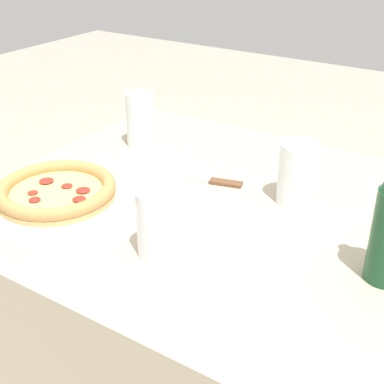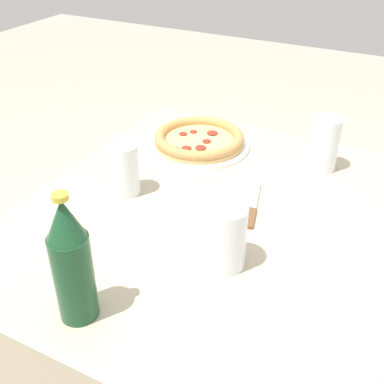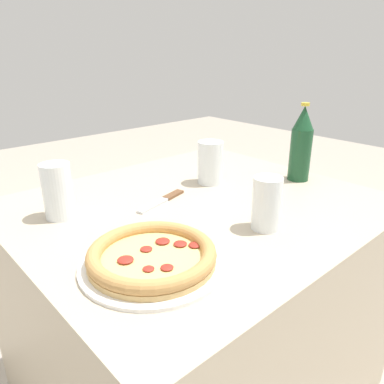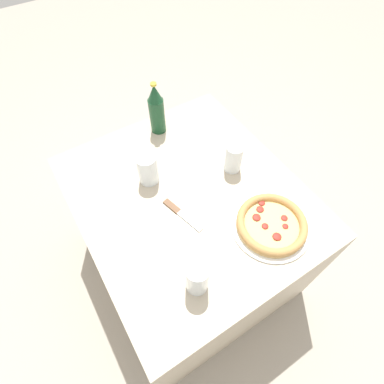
{
  "view_description": "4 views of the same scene",
  "coord_description": "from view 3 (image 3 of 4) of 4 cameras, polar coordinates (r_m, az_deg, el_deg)",
  "views": [
    {
      "loc": [
        -0.53,
        0.91,
        1.29
      ],
      "look_at": [
        0.02,
        0.05,
        0.75
      ],
      "focal_mm": 50.0,
      "sensor_mm": 36.0,
      "label": 1
    },
    {
      "loc": [
        -0.86,
        -0.39,
        1.37
      ],
      "look_at": [
        0.02,
        0.06,
        0.74
      ],
      "focal_mm": 45.0,
      "sensor_mm": 36.0,
      "label": 2
    },
    {
      "loc": [
        0.69,
        0.74,
        1.13
      ],
      "look_at": [
        0.06,
        0.04,
        0.77
      ],
      "focal_mm": 35.0,
      "sensor_mm": 36.0,
      "label": 3
    },
    {
      "loc": [
        0.6,
        -0.36,
        1.73
      ],
      "look_at": [
        0.02,
        0.01,
        0.74
      ],
      "focal_mm": 28.0,
      "sensor_mm": 36.0,
      "label": 4
    }
  ],
  "objects": [
    {
      "name": "ground_plane",
      "position": [
        1.51,
        0.6,
        -27.19
      ],
      "size": [
        8.0,
        8.0,
        0.0
      ],
      "primitive_type": "plane",
      "color": "#A89E8E"
    },
    {
      "name": "table",
      "position": [
        1.27,
        0.66,
        -16.54
      ],
      "size": [
        1.01,
        0.88,
        0.71
      ],
      "color": "#B7A88E",
      "rests_on": "ground_plane"
    },
    {
      "name": "pizza_salami",
      "position": [
        0.79,
        -6.1,
        -9.8
      ],
      "size": [
        0.3,
        0.3,
        0.04
      ],
      "color": "white",
      "rests_on": "table"
    },
    {
      "name": "glass_lemonade",
      "position": [
        1.24,
        2.81,
        4.2
      ],
      "size": [
        0.08,
        0.08,
        0.14
      ],
      "color": "white",
      "rests_on": "table"
    },
    {
      "name": "glass_iced_tea",
      "position": [
        1.04,
        -19.74,
        -0.25
      ],
      "size": [
        0.08,
        0.08,
        0.15
      ],
      "color": "white",
      "rests_on": "table"
    },
    {
      "name": "glass_red_wine",
      "position": [
        0.94,
        11.28,
        -2.11
      ],
      "size": [
        0.07,
        0.07,
        0.13
      ],
      "color": "white",
      "rests_on": "table"
    },
    {
      "name": "beer_bottle",
      "position": [
        1.31,
        16.3,
        6.98
      ],
      "size": [
        0.07,
        0.07,
        0.26
      ],
      "color": "#194728",
      "rests_on": "table"
    },
    {
      "name": "knife",
      "position": [
        1.11,
        -4.38,
        -1.23
      ],
      "size": [
        0.2,
        0.07,
        0.01
      ],
      "color": "brown",
      "rests_on": "table"
    }
  ]
}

